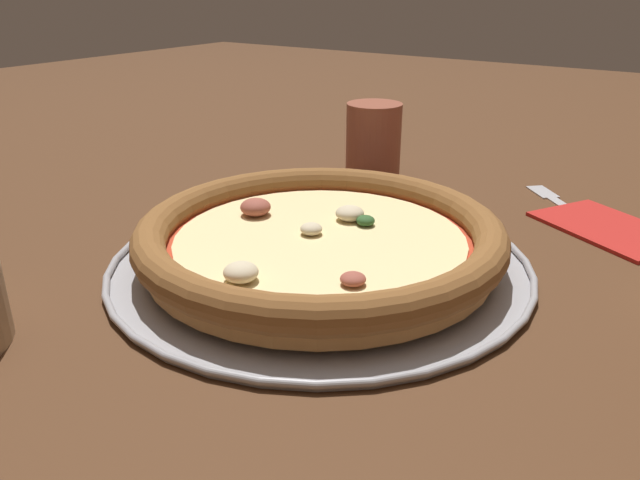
# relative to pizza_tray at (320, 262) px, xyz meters

# --- Properties ---
(ground_plane) EXTENTS (3.00, 3.00, 0.00)m
(ground_plane) POSITION_rel_pizza_tray_xyz_m (0.00, 0.00, -0.00)
(ground_plane) COLOR #4C2D19
(pizza_tray) EXTENTS (0.38, 0.38, 0.01)m
(pizza_tray) POSITION_rel_pizza_tray_xyz_m (0.00, 0.00, 0.00)
(pizza_tray) COLOR #9E9EA3
(pizza_tray) RESTS_ON ground_plane
(pizza) EXTENTS (0.33, 0.33, 0.04)m
(pizza) POSITION_rel_pizza_tray_xyz_m (-0.00, -0.00, 0.02)
(pizza) COLOR #BC7F42
(pizza) RESTS_ON pizza_tray
(drinking_cup) EXTENTS (0.07, 0.07, 0.10)m
(drinking_cup) POSITION_rel_pizza_tray_xyz_m (-0.10, 0.26, 0.04)
(drinking_cup) COLOR brown
(drinking_cup) RESTS_ON ground_plane
(napkin) EXTENTS (0.17, 0.15, 0.01)m
(napkin) POSITION_rel_pizza_tray_xyz_m (0.20, 0.24, -0.00)
(napkin) COLOR #B2231E
(napkin) RESTS_ON ground_plane
(fork) EXTENTS (0.14, 0.14, 0.00)m
(fork) POSITION_rel_pizza_tray_xyz_m (0.14, 0.29, -0.00)
(fork) COLOR #B7B7BC
(fork) RESTS_ON ground_plane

